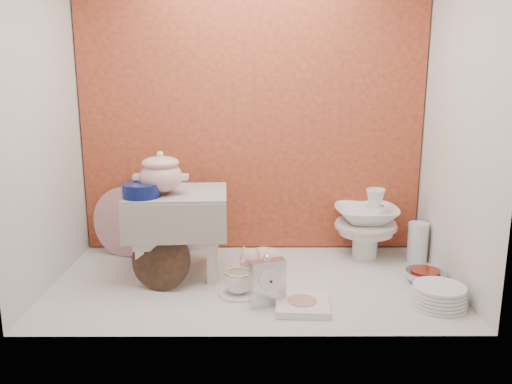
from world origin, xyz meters
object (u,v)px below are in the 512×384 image
floral_platter (124,222)px  gold_rim_teacup (238,282)px  dinner_plate_stack (439,296)px  porcelain_tower (366,223)px  mantel_clock (267,280)px  plush_pig (264,260)px  soup_tureen (161,173)px  step_stool (178,233)px  blue_white_vase (160,232)px  crystal_bowl (425,277)px

floral_platter → gold_rim_teacup: floral_platter is taller
dinner_plate_stack → porcelain_tower: size_ratio=0.63×
mantel_clock → floral_platter: bearing=119.4°
mantel_clock → porcelain_tower: size_ratio=0.58×
plush_pig → porcelain_tower: bearing=3.2°
soup_tureen → porcelain_tower: (1.00, 0.26, -0.32)m
plush_pig → porcelain_tower: (0.53, 0.24, 0.11)m
plush_pig → dinner_plate_stack: bearing=-46.9°
step_stool → soup_tureen: 0.31m
dinner_plate_stack → porcelain_tower: 0.62m
floral_platter → soup_tureen: bearing=-49.1°
mantel_clock → gold_rim_teacup: size_ratio=1.76×
floral_platter → blue_white_vase: bearing=2.0°
dinner_plate_stack → crystal_bowl: size_ratio=1.26×
floral_platter → mantel_clock: floral_platter is taller
step_stool → soup_tureen: soup_tureen is taller
blue_white_vase → floral_platter: bearing=-178.0°
mantel_clock → plush_pig: mantel_clock is taller
step_stool → porcelain_tower: size_ratio=1.25×
gold_rim_teacup → porcelain_tower: (0.64, 0.47, 0.12)m
blue_white_vase → porcelain_tower: porcelain_tower is taller
soup_tureen → blue_white_vase: 0.49m
blue_white_vase → plush_pig: 0.62m
floral_platter → porcelain_tower: size_ratio=0.99×
blue_white_vase → dinner_plate_stack: bearing=-26.3°
floral_platter → plush_pig: bearing=-21.0°
gold_rim_teacup → porcelain_tower: porcelain_tower is taller
floral_platter → gold_rim_teacup: 0.80m
blue_white_vase → mantel_clock: (0.55, -0.61, -0.01)m
floral_platter → plush_pig: 0.78m
step_stool → mantel_clock: size_ratio=2.14×
plush_pig → dinner_plate_stack: (0.71, -0.34, -0.03)m
crystal_bowl → porcelain_tower: size_ratio=0.50×
gold_rim_teacup → dinner_plate_stack: (0.83, -0.11, -0.01)m
floral_platter → mantel_clock: size_ratio=1.69×
dinner_plate_stack → soup_tureen: bearing=164.9°
soup_tureen → crystal_bowl: soup_tureen is taller
soup_tureen → plush_pig: bearing=2.3°
floral_platter → dinner_plate_stack: floral_platter is taller
dinner_plate_stack → porcelain_tower: porcelain_tower is taller
soup_tureen → blue_white_vase: (-0.08, 0.30, -0.38)m
crystal_bowl → porcelain_tower: 0.43m
plush_pig → gold_rim_teacup: 0.25m
gold_rim_teacup → porcelain_tower: size_ratio=0.33×
floral_platter → blue_white_vase: (0.18, 0.01, -0.06)m
step_stool → blue_white_vase: bearing=114.9°
soup_tureen → plush_pig: size_ratio=0.95×
crystal_bowl → porcelain_tower: (-0.21, 0.34, 0.16)m
mantel_clock → plush_pig: bearing=70.0°
step_stool → porcelain_tower: bearing=9.7°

